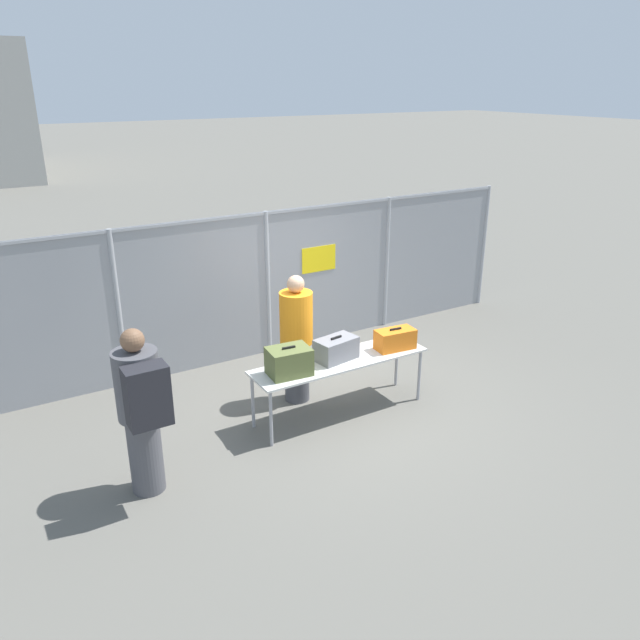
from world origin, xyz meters
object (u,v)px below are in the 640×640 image
object	(u,v)px
security_worker_near	(296,337)
utility_trailer	(261,298)
suitcase_grey	(336,349)
suitcase_olive	(289,361)
traveler_hooded	(142,408)
suitcase_orange	(395,339)
inspection_table	(340,364)

from	to	relation	value
security_worker_near	utility_trailer	size ratio (longest dim) A/B	0.50
suitcase_grey	utility_trailer	size ratio (longest dim) A/B	0.16
suitcase_olive	utility_trailer	world-z (taller)	suitcase_olive
suitcase_olive	traveler_hooded	world-z (taller)	traveler_hooded
suitcase_olive	suitcase_grey	world-z (taller)	suitcase_olive
suitcase_grey	utility_trailer	world-z (taller)	suitcase_grey
traveler_hooded	security_worker_near	xyz separation A→B (m)	(2.26, 0.98, -0.10)
suitcase_olive	suitcase_orange	xyz separation A→B (m)	(1.51, -0.04, -0.03)
inspection_table	suitcase_grey	xyz separation A→B (m)	(-0.03, 0.04, 0.19)
inspection_table	security_worker_near	size ratio (longest dim) A/B	1.34
suitcase_olive	security_worker_near	size ratio (longest dim) A/B	0.30
suitcase_orange	security_worker_near	distance (m)	1.26
suitcase_grey	security_worker_near	world-z (taller)	security_worker_near
suitcase_olive	traveler_hooded	bearing A→B (deg)	-169.11
suitcase_orange	utility_trailer	distance (m)	3.58
inspection_table	security_worker_near	xyz separation A→B (m)	(-0.28, 0.60, 0.20)
suitcase_olive	suitcase_grey	size ratio (longest dim) A/B	0.93
inspection_table	suitcase_orange	xyz separation A→B (m)	(0.79, -0.08, 0.19)
utility_trailer	traveler_hooded	bearing A→B (deg)	-129.18
security_worker_near	inspection_table	bearing A→B (deg)	130.24
inspection_table	suitcase_grey	world-z (taller)	suitcase_grey
traveler_hooded	security_worker_near	distance (m)	2.46
inspection_table	utility_trailer	bearing A→B (deg)	80.21
suitcase_grey	security_worker_near	distance (m)	0.61
traveler_hooded	utility_trailer	xyz separation A→B (m)	(3.14, 3.85, -0.57)
suitcase_olive	traveler_hooded	xyz separation A→B (m)	(-1.81, -0.35, 0.08)
suitcase_olive	security_worker_near	bearing A→B (deg)	54.68
inspection_table	security_worker_near	distance (m)	0.69
suitcase_orange	suitcase_grey	bearing A→B (deg)	172.04
suitcase_orange	utility_trailer	bearing A→B (deg)	93.04
utility_trailer	suitcase_olive	bearing A→B (deg)	-110.71
traveler_hooded	security_worker_near	bearing A→B (deg)	37.83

